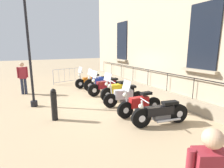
{
  "coord_description": "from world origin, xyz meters",
  "views": [
    {
      "loc": [
        3.81,
        7.32,
        2.54
      ],
      "look_at": [
        0.1,
        0.0,
        0.8
      ],
      "focal_mm": 28.47,
      "sensor_mm": 36.0,
      "label": 1
    }
  ],
  "objects_px": {
    "motorcycle_orange": "(90,81)",
    "motorcycle_yellow": "(118,90)",
    "motorcycle_blue": "(100,82)",
    "motorcycle_silver": "(124,96)",
    "pedestrian_standing": "(23,76)",
    "lamppost": "(25,9)",
    "bollard": "(54,104)",
    "crowd_barrier": "(67,75)",
    "motorcycle_red": "(139,104)",
    "motorcycle_black": "(160,113)",
    "motorcycle_maroon": "(107,86)"
  },
  "relations": [
    {
      "from": "motorcycle_blue",
      "to": "motorcycle_maroon",
      "type": "xyz_separation_m",
      "value": [
        0.1,
        1.05,
        -0.02
      ]
    },
    {
      "from": "motorcycle_maroon",
      "to": "bollard",
      "type": "xyz_separation_m",
      "value": [
        3.06,
        2.23,
        0.11
      ]
    },
    {
      "from": "motorcycle_yellow",
      "to": "crowd_barrier",
      "type": "distance_m",
      "value": 5.21
    },
    {
      "from": "motorcycle_red",
      "to": "lamppost",
      "type": "bearing_deg",
      "value": -40.08
    },
    {
      "from": "motorcycle_maroon",
      "to": "bollard",
      "type": "bearing_deg",
      "value": 36.09
    },
    {
      "from": "crowd_barrier",
      "to": "bollard",
      "type": "bearing_deg",
      "value": 73.16
    },
    {
      "from": "bollard",
      "to": "crowd_barrier",
      "type": "bearing_deg",
      "value": -106.84
    },
    {
      "from": "motorcycle_orange",
      "to": "crowd_barrier",
      "type": "distance_m",
      "value": 2.2
    },
    {
      "from": "motorcycle_silver",
      "to": "bollard",
      "type": "bearing_deg",
      "value": 3.71
    },
    {
      "from": "motorcycle_yellow",
      "to": "motorcycle_red",
      "type": "relative_size",
      "value": 1.01
    },
    {
      "from": "motorcycle_yellow",
      "to": "motorcycle_red",
      "type": "xyz_separation_m",
      "value": [
        0.28,
        2.17,
        -0.03
      ]
    },
    {
      "from": "motorcycle_silver",
      "to": "pedestrian_standing",
      "type": "distance_m",
      "value": 5.68
    },
    {
      "from": "motorcycle_orange",
      "to": "motorcycle_maroon",
      "type": "bearing_deg",
      "value": 95.07
    },
    {
      "from": "motorcycle_black",
      "to": "crowd_barrier",
      "type": "bearing_deg",
      "value": -82.06
    },
    {
      "from": "motorcycle_blue",
      "to": "motorcycle_yellow",
      "type": "relative_size",
      "value": 1.1
    },
    {
      "from": "motorcycle_orange",
      "to": "motorcycle_yellow",
      "type": "xyz_separation_m",
      "value": [
        -0.29,
        3.09,
        0.05
      ]
    },
    {
      "from": "crowd_barrier",
      "to": "pedestrian_standing",
      "type": "relative_size",
      "value": 1.16
    },
    {
      "from": "motorcycle_silver",
      "to": "motorcycle_red",
      "type": "height_order",
      "value": "motorcycle_red"
    },
    {
      "from": "motorcycle_yellow",
      "to": "motorcycle_silver",
      "type": "distance_m",
      "value": 1.02
    },
    {
      "from": "motorcycle_maroon",
      "to": "motorcycle_yellow",
      "type": "xyz_separation_m",
      "value": [
        -0.11,
        1.05,
        0.0
      ]
    },
    {
      "from": "motorcycle_blue",
      "to": "lamppost",
      "type": "relative_size",
      "value": 0.42
    },
    {
      "from": "lamppost",
      "to": "bollard",
      "type": "bearing_deg",
      "value": 106.2
    },
    {
      "from": "bollard",
      "to": "motorcycle_red",
      "type": "bearing_deg",
      "value": 161.05
    },
    {
      "from": "motorcycle_blue",
      "to": "motorcycle_black",
      "type": "distance_m",
      "value": 5.26
    },
    {
      "from": "motorcycle_blue",
      "to": "motorcycle_yellow",
      "type": "height_order",
      "value": "motorcycle_yellow"
    },
    {
      "from": "motorcycle_yellow",
      "to": "lamppost",
      "type": "height_order",
      "value": "lamppost"
    },
    {
      "from": "motorcycle_blue",
      "to": "pedestrian_standing",
      "type": "bearing_deg",
      "value": -14.92
    },
    {
      "from": "motorcycle_black",
      "to": "lamppost",
      "type": "height_order",
      "value": "lamppost"
    },
    {
      "from": "motorcycle_blue",
      "to": "lamppost",
      "type": "bearing_deg",
      "value": 20.26
    },
    {
      "from": "crowd_barrier",
      "to": "pedestrian_standing",
      "type": "xyz_separation_m",
      "value": [
        2.77,
        1.87,
        0.42
      ]
    },
    {
      "from": "motorcycle_orange",
      "to": "motorcycle_yellow",
      "type": "distance_m",
      "value": 3.1
    },
    {
      "from": "motorcycle_blue",
      "to": "pedestrian_standing",
      "type": "relative_size",
      "value": 1.22
    },
    {
      "from": "motorcycle_silver",
      "to": "lamppost",
      "type": "relative_size",
      "value": 0.38
    },
    {
      "from": "motorcycle_silver",
      "to": "motorcycle_black",
      "type": "bearing_deg",
      "value": 92.4
    },
    {
      "from": "motorcycle_silver",
      "to": "pedestrian_standing",
      "type": "xyz_separation_m",
      "value": [
        3.82,
        -4.17,
        0.55
      ]
    },
    {
      "from": "motorcycle_black",
      "to": "motorcycle_silver",
      "type": "bearing_deg",
      "value": -87.6
    },
    {
      "from": "motorcycle_maroon",
      "to": "motorcycle_red",
      "type": "xyz_separation_m",
      "value": [
        0.16,
        3.22,
        -0.03
      ]
    },
    {
      "from": "motorcycle_silver",
      "to": "crowd_barrier",
      "type": "relative_size",
      "value": 0.94
    },
    {
      "from": "motorcycle_red",
      "to": "pedestrian_standing",
      "type": "distance_m",
      "value": 6.57
    },
    {
      "from": "crowd_barrier",
      "to": "pedestrian_standing",
      "type": "height_order",
      "value": "pedestrian_standing"
    },
    {
      "from": "motorcycle_blue",
      "to": "motorcycle_silver",
      "type": "relative_size",
      "value": 1.12
    },
    {
      "from": "motorcycle_maroon",
      "to": "lamppost",
      "type": "height_order",
      "value": "lamppost"
    },
    {
      "from": "crowd_barrier",
      "to": "motorcycle_blue",
      "type": "bearing_deg",
      "value": 113.41
    },
    {
      "from": "motorcycle_black",
      "to": "bollard",
      "type": "distance_m",
      "value": 3.62
    },
    {
      "from": "crowd_barrier",
      "to": "lamppost",
      "type": "bearing_deg",
      "value": 60.53
    },
    {
      "from": "motorcycle_yellow",
      "to": "pedestrian_standing",
      "type": "distance_m",
      "value": 5.18
    },
    {
      "from": "motorcycle_red",
      "to": "motorcycle_black",
      "type": "xyz_separation_m",
      "value": [
        -0.13,
        0.99,
        -0.04
      ]
    },
    {
      "from": "motorcycle_maroon",
      "to": "crowd_barrier",
      "type": "relative_size",
      "value": 1.09
    },
    {
      "from": "lamppost",
      "to": "motorcycle_blue",
      "type": "bearing_deg",
      "value": -159.74
    },
    {
      "from": "motorcycle_yellow",
      "to": "motorcycle_silver",
      "type": "height_order",
      "value": "motorcycle_yellow"
    }
  ]
}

